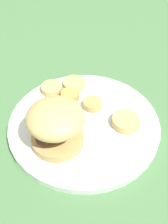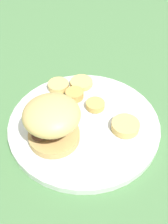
{
  "view_description": "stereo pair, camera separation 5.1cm",
  "coord_description": "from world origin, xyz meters",
  "views": [
    {
      "loc": [
        -0.18,
        0.31,
        0.41
      ],
      "look_at": [
        0.0,
        0.0,
        0.04
      ],
      "focal_mm": 42.0,
      "sensor_mm": 36.0,
      "label": 1
    },
    {
      "loc": [
        -0.22,
        0.28,
        0.41
      ],
      "look_at": [
        0.0,
        0.0,
        0.04
      ],
      "focal_mm": 42.0,
      "sensor_mm": 36.0,
      "label": 2
    }
  ],
  "objects": [
    {
      "name": "potato_round_1",
      "position": [
        -0.08,
        -0.03,
        0.02
      ],
      "size": [
        0.05,
        0.05,
        0.02
      ],
      "primitive_type": "cylinder",
      "color": "#DBB766",
      "rests_on": "dinner_plate"
    },
    {
      "name": "sandwich",
      "position": [
        0.02,
        0.07,
        0.06
      ],
      "size": [
        0.1,
        0.12,
        0.09
      ],
      "color": "tan",
      "rests_on": "dinner_plate"
    },
    {
      "name": "potato_round_4",
      "position": [
        0.11,
        -0.04,
        0.02
      ],
      "size": [
        0.05,
        0.05,
        0.01
      ],
      "primitive_type": "cylinder",
      "color": "#DBB766",
      "rests_on": "dinner_plate"
    },
    {
      "name": "potato_round_0",
      "position": [
        0.01,
        -0.05,
        0.02
      ],
      "size": [
        0.04,
        0.04,
        0.01
      ],
      "primitive_type": "cylinder",
      "color": "tan",
      "rests_on": "dinner_plate"
    },
    {
      "name": "dinner_plate",
      "position": [
        0.0,
        0.0,
        0.01
      ],
      "size": [
        0.3,
        0.3,
        0.02
      ],
      "color": "silver",
      "rests_on": "ground_plane"
    },
    {
      "name": "ground_plane",
      "position": [
        0.0,
        0.0,
        0.0
      ],
      "size": [
        4.0,
        4.0,
        0.0
      ],
      "primitive_type": "plane",
      "color": "#4C7A47"
    },
    {
      "name": "potato_round_3",
      "position": [
        0.06,
        -0.04,
        0.02
      ],
      "size": [
        0.04,
        0.04,
        0.02
      ],
      "primitive_type": "cylinder",
      "color": "tan",
      "rests_on": "dinner_plate"
    },
    {
      "name": "potato_round_2",
      "position": [
        0.08,
        -0.09,
        0.02
      ],
      "size": [
        0.05,
        0.05,
        0.01
      ],
      "primitive_type": "cylinder",
      "color": "#DBB766",
      "rests_on": "dinner_plate"
    }
  ]
}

